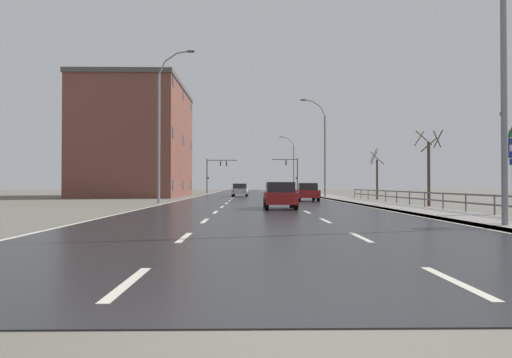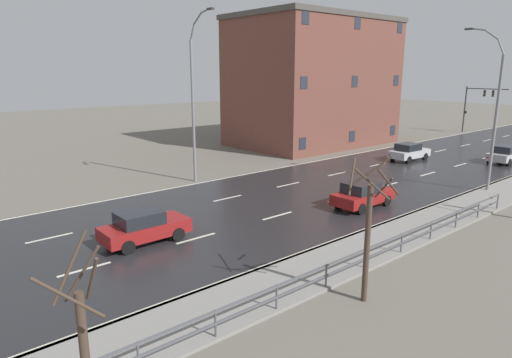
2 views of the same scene
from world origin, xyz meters
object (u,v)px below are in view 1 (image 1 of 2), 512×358
street_lamp_foreground (498,58)px  brick_building (137,141)px  street_lamp_midground (323,150)px  car_far_right (307,192)px  car_far_left (287,189)px  traffic_signal_left (215,169)px  street_lamp_distant (293,165)px  street_lamp_left_bank (161,128)px  traffic_signal_right (293,170)px  car_mid_centre (280,195)px  car_near_right (240,190)px

street_lamp_foreground → brick_building: (-21.63, 39.85, 1.24)m
street_lamp_midground → car_far_right: (-3.05, -9.47, -4.41)m
street_lamp_midground → car_far_left: bearing=105.3°
traffic_signal_left → street_lamp_distant: bearing=19.0°
street_lamp_left_bank → car_far_left: street_lamp_left_bank is taller
traffic_signal_right → car_mid_centre: 52.51m
car_mid_centre → car_far_right: bearing=75.8°
street_lamp_foreground → street_lamp_distant: bearing=90.0°
car_far_right → car_mid_centre: (-3.19, -12.52, 0.00)m
street_lamp_foreground → street_lamp_midground: street_lamp_foreground is taller
street_lamp_midground → car_far_left: street_lamp_midground is taller
car_near_right → car_far_right: bearing=-65.4°
street_lamp_foreground → car_near_right: (-9.12, 39.21, -4.71)m
car_far_right → car_near_right: size_ratio=0.99×
street_lamp_foreground → street_lamp_distant: street_lamp_foreground is taller
brick_building → traffic_signal_right: bearing=48.2°
traffic_signal_left → brick_building: brick_building is taller
street_lamp_midground → car_far_left: size_ratio=2.61×
street_lamp_midground → car_near_right: size_ratio=2.57×
car_near_right → traffic_signal_right: bearing=72.7°
traffic_signal_left → car_mid_centre: (7.77, -50.81, -3.29)m
car_far_left → brick_building: 20.13m
traffic_signal_right → brick_building: (-21.34, -23.90, 2.76)m
street_lamp_foreground → street_lamp_left_bank: street_lamp_left_bank is taller
street_lamp_midground → car_mid_centre: bearing=-105.8°
traffic_signal_left → car_far_left: (11.01, -17.86, -3.29)m
street_lamp_distant → car_near_right: 29.85m
street_lamp_left_bank → street_lamp_midground: bearing=42.2°
street_lamp_midground → traffic_signal_left: street_lamp_midground is taller
traffic_signal_right → street_lamp_midground: bearing=-89.4°
car_far_left → car_near_right: size_ratio=0.98×
car_mid_centre → car_near_right: (-2.88, 27.54, 0.00)m
traffic_signal_right → traffic_signal_left: (-13.72, -1.26, 0.11)m
car_far_right → car_far_left: same height
street_lamp_midground → car_near_right: 11.56m
street_lamp_foreground → street_lamp_midground: (0.00, 33.66, -0.29)m
traffic_signal_left → car_far_right: traffic_signal_left is taller
car_mid_centre → car_far_left: bearing=84.5°
traffic_signal_left → brick_building: 24.03m
street_lamp_distant → car_mid_centre: (-6.24, -55.64, -4.24)m
street_lamp_midground → car_mid_centre: size_ratio=2.61×
traffic_signal_left → street_lamp_midground: bearing=-64.1°
street_lamp_foreground → car_far_left: bearing=93.8°
brick_building → street_lamp_left_bank: bearing=-70.9°
street_lamp_midground → car_far_left: 12.20m
street_lamp_foreground → street_lamp_midground: bearing=90.0°
street_lamp_midground → car_far_left: (-3.01, 10.97, -4.41)m
car_far_right → brick_building: (-18.58, 15.66, 5.95)m
street_lamp_midground → car_mid_centre: (-6.24, -21.98, -4.41)m
traffic_signal_right → car_far_right: bearing=-94.0°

